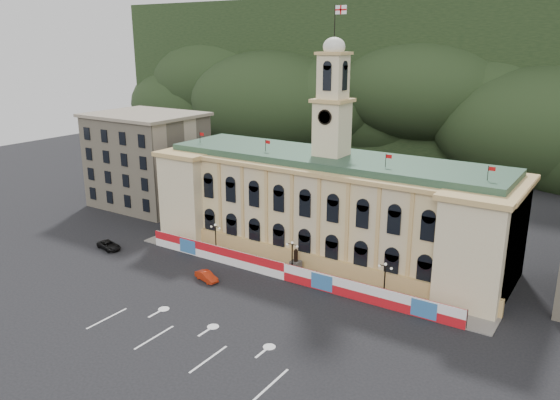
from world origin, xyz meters
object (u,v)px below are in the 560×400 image
Objects in this scene: lamp_center at (292,255)px; red_sedan at (207,276)px; black_suv at (109,245)px; statue at (296,265)px.

lamp_center reaches higher than red_sedan.
red_sedan is 21.00m from black_suv.
lamp_center is (0.00, -1.00, 1.89)m from statue.
black_suv is (-21.00, 0.56, -0.01)m from red_sedan.
lamp_center is at bearing -33.01° from red_sedan.
red_sedan is 0.84× the size of black_suv.
statue is at bearing -29.69° from red_sedan.
statue is 31.21m from black_suv.
lamp_center is 1.02× the size of black_suv.
red_sedan is at bearing -137.91° from lamp_center.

